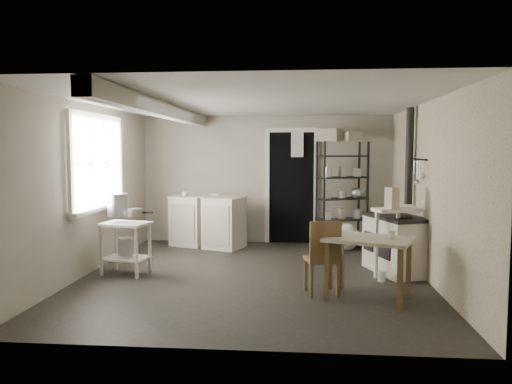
# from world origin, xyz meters

# --- Properties ---
(floor) EXTENTS (5.00, 5.00, 0.00)m
(floor) POSITION_xyz_m (0.00, 0.00, 0.00)
(floor) COLOR black
(floor) RESTS_ON ground
(ceiling) EXTENTS (5.00, 5.00, 0.00)m
(ceiling) POSITION_xyz_m (0.00, 0.00, 2.30)
(ceiling) COLOR beige
(ceiling) RESTS_ON wall_back
(wall_back) EXTENTS (4.50, 0.02, 2.30)m
(wall_back) POSITION_xyz_m (0.00, 2.50, 1.15)
(wall_back) COLOR #A69E8E
(wall_back) RESTS_ON ground
(wall_front) EXTENTS (4.50, 0.02, 2.30)m
(wall_front) POSITION_xyz_m (0.00, -2.50, 1.15)
(wall_front) COLOR #A69E8E
(wall_front) RESTS_ON ground
(wall_left) EXTENTS (0.02, 5.00, 2.30)m
(wall_left) POSITION_xyz_m (-2.25, 0.00, 1.15)
(wall_left) COLOR #A69E8E
(wall_left) RESTS_ON ground
(wall_right) EXTENTS (0.02, 5.00, 2.30)m
(wall_right) POSITION_xyz_m (2.25, 0.00, 1.15)
(wall_right) COLOR #A69E8E
(wall_right) RESTS_ON ground
(window) EXTENTS (0.12, 1.76, 1.28)m
(window) POSITION_xyz_m (-2.22, 0.20, 1.50)
(window) COLOR silver
(window) RESTS_ON wall_left
(doorway) EXTENTS (0.96, 0.10, 2.08)m
(doorway) POSITION_xyz_m (0.45, 2.47, 1.00)
(doorway) COLOR silver
(doorway) RESTS_ON ground
(ceiling_beam) EXTENTS (0.18, 5.00, 0.18)m
(ceiling_beam) POSITION_xyz_m (-1.20, 0.00, 2.20)
(ceiling_beam) COLOR silver
(ceiling_beam) RESTS_ON ceiling
(wallpaper_panel) EXTENTS (0.01, 5.00, 2.30)m
(wallpaper_panel) POSITION_xyz_m (2.24, 0.00, 1.15)
(wallpaper_panel) COLOR beige
(wallpaper_panel) RESTS_ON wall_right
(utensil_rail) EXTENTS (0.06, 1.20, 0.44)m
(utensil_rail) POSITION_xyz_m (2.19, 0.60, 1.55)
(utensil_rail) COLOR #B7B7B9
(utensil_rail) RESTS_ON wall_right
(prep_table) EXTENTS (0.69, 0.56, 0.70)m
(prep_table) POSITION_xyz_m (-1.74, -0.05, 0.40)
(prep_table) COLOR silver
(prep_table) RESTS_ON ground
(stockpot) EXTENTS (0.29, 0.29, 0.30)m
(stockpot) POSITION_xyz_m (-1.84, -0.04, 0.94)
(stockpot) COLOR #B7B7B9
(stockpot) RESTS_ON prep_table
(saucepan) EXTENTS (0.25, 0.25, 0.11)m
(saucepan) POSITION_xyz_m (-1.57, -0.11, 0.85)
(saucepan) COLOR #B7B7B9
(saucepan) RESTS_ON prep_table
(bucket) EXTENTS (0.24, 0.24, 0.23)m
(bucket) POSITION_xyz_m (-1.72, -0.08, 0.39)
(bucket) COLOR #B7B7B9
(bucket) RESTS_ON prep_table
(base_cabinets) EXTENTS (1.45, 1.00, 0.88)m
(base_cabinets) POSITION_xyz_m (-1.00, 1.99, 0.46)
(base_cabinets) COLOR beige
(base_cabinets) RESTS_ON ground
(mixing_bowl) EXTENTS (0.36, 0.36, 0.07)m
(mixing_bowl) POSITION_xyz_m (-0.88, 1.95, 0.95)
(mixing_bowl) COLOR white
(mixing_bowl) RESTS_ON base_cabinets
(counter_cup) EXTENTS (0.12, 0.12, 0.09)m
(counter_cup) POSITION_xyz_m (-1.37, 1.87, 0.96)
(counter_cup) COLOR white
(counter_cup) RESTS_ON base_cabinets
(shelf_rack) EXTENTS (0.93, 0.65, 1.83)m
(shelf_rack) POSITION_xyz_m (1.33, 2.13, 0.95)
(shelf_rack) COLOR black
(shelf_rack) RESTS_ON ground
(shelf_jar) EXTENTS (0.11, 0.11, 0.19)m
(shelf_jar) POSITION_xyz_m (1.06, 2.08, 1.37)
(shelf_jar) COLOR white
(shelf_jar) RESTS_ON shelf_rack
(storage_box_a) EXTENTS (0.39, 0.37, 0.21)m
(storage_box_a) POSITION_xyz_m (1.12, 2.14, 2.01)
(storage_box_a) COLOR #C1B59B
(storage_box_a) RESTS_ON shelf_rack
(storage_box_b) EXTENTS (0.32, 0.31, 0.17)m
(storage_box_b) POSITION_xyz_m (1.48, 2.09, 1.99)
(storage_box_b) COLOR #C1B59B
(storage_box_b) RESTS_ON shelf_rack
(stove) EXTENTS (0.85, 1.12, 0.78)m
(stove) POSITION_xyz_m (1.92, 0.36, 0.44)
(stove) COLOR beige
(stove) RESTS_ON ground
(stovepipe) EXTENTS (0.12, 0.12, 1.39)m
(stovepipe) POSITION_xyz_m (2.15, 0.75, 1.59)
(stovepipe) COLOR black
(stovepipe) RESTS_ON stove
(side_ledge) EXTENTS (0.66, 0.48, 0.92)m
(side_ledge) POSITION_xyz_m (1.87, 0.09, 0.43)
(side_ledge) COLOR silver
(side_ledge) RESTS_ON ground
(oats_box) EXTENTS (0.17, 0.21, 0.27)m
(oats_box) POSITION_xyz_m (1.79, 0.04, 1.01)
(oats_box) COLOR #C1B59B
(oats_box) RESTS_ON side_ledge
(work_table) EXTENTS (1.09, 0.94, 0.70)m
(work_table) POSITION_xyz_m (1.37, -0.93, 0.38)
(work_table) COLOR beige
(work_table) RESTS_ON ground
(table_cup) EXTENTS (0.12, 0.12, 0.10)m
(table_cup) POSITION_xyz_m (1.61, -0.99, 0.81)
(table_cup) COLOR white
(table_cup) RESTS_ON work_table
(chair) EXTENTS (0.43, 0.45, 0.88)m
(chair) POSITION_xyz_m (0.86, -0.76, 0.48)
(chair) COLOR brown
(chair) RESTS_ON ground
(flour_sack) EXTENTS (0.46, 0.42, 0.45)m
(flour_sack) POSITION_xyz_m (1.40, 1.85, 0.24)
(flour_sack) COLOR beige
(flour_sack) RESTS_ON ground
(floor_crock) EXTENTS (0.14, 0.14, 0.14)m
(floor_crock) POSITION_xyz_m (1.65, -0.14, 0.07)
(floor_crock) COLOR white
(floor_crock) RESTS_ON ground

